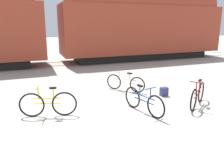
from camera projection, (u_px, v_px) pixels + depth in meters
ground_plane at (97, 126)px, 5.98m from camera, size 80.00×80.00×0.00m
freight_train at (52, 21)px, 14.35m from camera, size 26.01×3.07×5.47m
rail_near at (56, 66)px, 14.35m from camera, size 38.01×0.07×0.01m
rail_far at (53, 62)px, 15.65m from camera, size 38.01×0.07×0.01m
bicycle_blue at (143, 101)px, 6.82m from camera, size 0.55×1.71×0.88m
bicycle_maroon at (198, 95)px, 7.34m from camera, size 1.47×1.06×0.92m
bicycle_silver at (125, 83)px, 9.03m from camera, size 1.19×1.30×0.81m
bicycle_yellow at (48, 104)px, 6.53m from camera, size 1.67×0.54×0.94m
backpack at (164, 92)px, 8.44m from camera, size 0.28×0.20×0.34m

